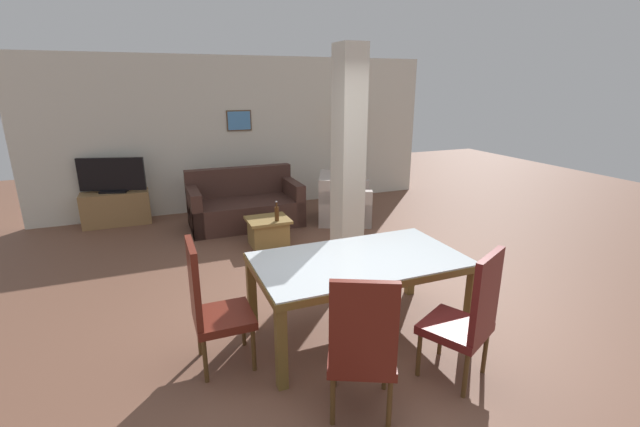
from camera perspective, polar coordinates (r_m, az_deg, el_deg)
The scene contains 14 objects.
ground_plane at distance 4.19m, azimuth 4.98°, elevation -15.39°, with size 18.00×18.00×0.00m, color brown.
back_wall at distance 7.99m, azimuth -10.16°, elevation 10.36°, with size 7.20×0.09×2.70m.
divider_pillar at distance 5.45m, azimuth 3.78°, elevation 7.56°, with size 0.31×0.39×2.70m.
dining_table at distance 3.90m, azimuth 5.22°, elevation -7.75°, with size 1.87×1.05×0.75m.
dining_chair_head_left at distance 3.57m, azimuth -14.35°, elevation -11.60°, with size 0.46×0.46×1.09m.
dining_chair_near_left at distance 3.00m, azimuth 5.64°, elevation -17.12°, with size 0.61×0.61×1.09m.
dining_chair_near_right at distance 3.50m, azimuth 19.17°, elevation -12.72°, with size 0.62×0.62×1.09m.
sofa at distance 7.12m, azimuth -10.00°, elevation 0.92°, with size 1.76×0.95×0.90m.
armchair at distance 7.23m, azimuth 3.01°, elevation 1.23°, with size 1.15×1.18×0.79m.
coffee_table at distance 6.17m, azimuth -6.91°, elevation -2.38°, with size 0.59×0.52×0.40m.
bottle at distance 5.96m, azimuth -5.78°, elevation 0.02°, with size 0.06×0.06×0.28m.
tv_stand at distance 7.76m, azimuth -25.50°, elevation 0.63°, with size 1.03×0.40×0.54m.
tv_screen at distance 7.64m, azimuth -26.02°, elevation 4.56°, with size 1.00×0.32×0.56m.
floor_lamp at distance 8.18m, azimuth 5.05°, elevation 11.80°, with size 0.37×0.37×1.77m.
Camera 1 is at (-1.65, -3.13, 2.24)m, focal length 24.00 mm.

